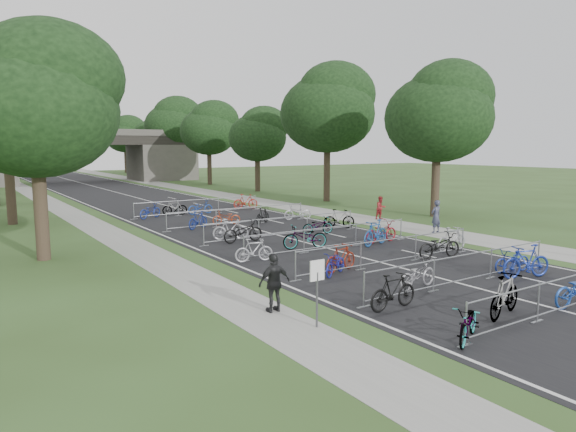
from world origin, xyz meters
name	(u,v)px	position (x,y,z in m)	size (l,w,h in m)	color
ground	(567,312)	(0.00, 0.00, 0.00)	(200.00, 200.00, 0.00)	#324A1F
road	(109,190)	(0.00, 50.00, 0.01)	(11.00, 140.00, 0.01)	black
sidewalk_right	(178,187)	(8.00, 50.00, 0.01)	(3.00, 140.00, 0.01)	gray
sidewalk_left	(33,194)	(-7.50, 50.00, 0.01)	(2.00, 140.00, 0.01)	gray
lane_markings	(109,190)	(0.00, 50.00, 0.00)	(0.12, 140.00, 0.00)	silver
overpass_bridge	(78,156)	(0.00, 65.00, 3.53)	(31.00, 8.00, 7.05)	#4A4842
park_sign	(317,281)	(-6.80, 3.00, 1.27)	(0.45, 0.06, 1.83)	#4C4C51
tree_left_0	(37,104)	(-11.39, 15.93, 6.49)	(6.72, 6.72, 10.25)	#33261C
tree_right_0	(440,114)	(13.11, 15.93, 6.92)	(7.17, 7.17, 10.93)	#33261C
tree_left_1	(6,104)	(-11.39, 27.93, 7.30)	(7.56, 7.56, 11.53)	#33261C
tree_right_1	(329,110)	(13.11, 27.93, 7.90)	(8.18, 8.18, 12.47)	#33261C
tree_right_2	(258,135)	(13.11, 39.93, 5.95)	(6.16, 6.16, 9.39)	#33261C
tree_right_3	(210,129)	(13.11, 51.93, 6.92)	(7.17, 7.17, 10.93)	#33261C
tree_right_4	(174,125)	(13.11, 63.93, 7.90)	(8.18, 8.18, 12.47)	#33261C
tree_right_5	(147,139)	(13.11, 75.93, 5.95)	(6.16, 6.16, 9.39)	#33261C
tree_right_6	(126,135)	(13.11, 87.93, 6.92)	(7.17, 7.17, 10.93)	#33261C
barrier_row_0	(568,294)	(0.00, 0.00, 0.55)	(9.70, 0.08, 1.10)	#93969B
barrier_row_1	(464,269)	(0.00, 3.60, 0.55)	(9.70, 0.08, 1.10)	#93969B
barrier_row_2	(389,252)	(0.00, 7.20, 0.55)	(9.70, 0.08, 1.10)	#93969B
barrier_row_3	(331,238)	(0.00, 11.00, 0.55)	(9.70, 0.08, 1.10)	#93969B
barrier_row_4	(284,227)	(0.00, 15.00, 0.55)	(9.70, 0.08, 1.10)	#93969B
barrier_row_5	(239,216)	(0.00, 20.00, 0.55)	(9.70, 0.08, 1.10)	#93969B
barrier_row_6	(199,207)	(0.00, 26.00, 0.55)	(9.70, 0.08, 1.10)	#93969B
bike_0	(469,323)	(-4.30, 0.13, 0.47)	(0.62, 1.78, 0.94)	#93969B
bike_1	(505,296)	(-1.91, 0.76, 0.62)	(0.58, 2.05, 1.23)	#93969B
bike_4	(393,292)	(-4.04, 2.96, 0.54)	(0.51, 1.81, 1.09)	black
bike_5	(417,275)	(-1.76, 4.10, 0.49)	(0.66, 1.88, 0.99)	gray
bike_6	(526,262)	(2.57, 2.87, 0.62)	(0.58, 2.06, 1.24)	navy
bike_7	(513,261)	(2.99, 3.68, 0.46)	(0.61, 1.74, 0.92)	navy
bike_8	(336,264)	(-2.88, 7.07, 0.44)	(0.58, 1.66, 0.87)	navy
bike_9	(341,258)	(-2.36, 7.39, 0.53)	(0.50, 1.78, 1.07)	maroon
bike_10	(439,246)	(2.62, 6.86, 0.56)	(0.74, 2.12, 1.11)	black
bike_11	(452,239)	(4.30, 7.55, 0.57)	(0.53, 1.88, 1.13)	#95979C
bike_12	(254,250)	(-4.30, 10.68, 0.49)	(0.46, 1.63, 0.98)	#A5A5AD
bike_13	(305,237)	(-0.96, 11.71, 0.56)	(0.75, 2.14, 1.12)	#93969B
bike_14	(376,233)	(2.36, 10.51, 0.62)	(0.59, 2.07, 1.25)	#1B4D96
bike_15	(381,232)	(3.13, 10.92, 0.55)	(0.72, 2.07, 1.09)	maroon
bike_16	(243,231)	(-2.57, 14.79, 0.56)	(0.75, 2.15, 1.13)	black
bike_17	(231,229)	(-2.78, 15.72, 0.55)	(0.52, 1.84, 1.10)	#B3B3BC
bike_18	(318,226)	(1.95, 14.60, 0.48)	(0.64, 1.83, 0.96)	#93969B
bike_19	(339,219)	(4.30, 15.64, 0.56)	(0.52, 1.85, 1.11)	#93969B
bike_20	(198,220)	(-2.70, 19.99, 0.53)	(0.49, 1.75, 1.05)	navy
bike_21	(226,217)	(-0.61, 20.47, 0.46)	(0.61, 1.74, 0.91)	#9F3517
bike_22	(263,216)	(1.48, 19.67, 0.51)	(0.48, 1.69, 1.02)	black
bike_23	(298,212)	(4.30, 19.90, 0.49)	(0.65, 1.86, 0.98)	#A3A2AA
bike_24	(150,211)	(-3.57, 25.84, 0.53)	(0.70, 2.01, 1.05)	navy
bike_25	(175,208)	(-1.56, 26.57, 0.52)	(0.49, 1.73, 1.04)	#93969B
bike_26	(200,207)	(0.12, 26.01, 0.50)	(0.67, 1.92, 1.01)	navy
bike_27	(246,201)	(4.30, 26.94, 0.58)	(0.54, 1.92, 1.16)	#A02117
pedestrian_a	(436,217)	(7.74, 11.42, 0.91)	(0.66, 0.44, 1.82)	#32364B
pedestrian_b	(381,208)	(8.91, 16.98, 0.76)	(0.74, 0.58, 1.52)	maroon
pedestrian_c	(274,283)	(-7.05, 4.72, 0.86)	(1.01, 0.42, 1.72)	black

